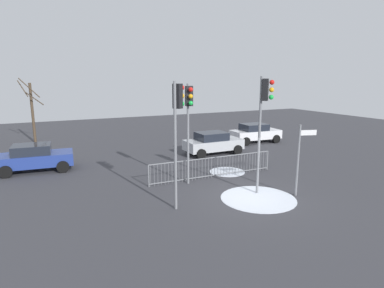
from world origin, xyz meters
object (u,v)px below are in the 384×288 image
at_px(traffic_light_mid_right, 264,109).
at_px(car_blue_trailing, 35,157).
at_px(car_white_far, 255,133).
at_px(traffic_light_foreground_right, 189,112).
at_px(traffic_light_rear_left, 177,117).
at_px(car_silver_mid, 213,143).
at_px(direction_sign_post, 300,156).
at_px(bare_tree_left, 32,111).

distance_m(traffic_light_mid_right, car_blue_trailing, 12.35).
distance_m(car_blue_trailing, car_white_far, 15.58).
distance_m(traffic_light_foreground_right, car_white_far, 11.67).
relative_size(traffic_light_rear_left, traffic_light_mid_right, 0.97).
bearing_deg(car_silver_mid, traffic_light_rear_left, -127.90).
distance_m(direction_sign_post, car_silver_mid, 8.38).
bearing_deg(car_white_far, traffic_light_foreground_right, -138.56).
distance_m(direction_sign_post, car_white_far, 11.70).
distance_m(traffic_light_foreground_right, car_silver_mid, 6.95).
height_order(direction_sign_post, car_silver_mid, direction_sign_post).
bearing_deg(traffic_light_foreground_right, car_white_far, -134.68).
xyz_separation_m(car_white_far, bare_tree_left, (-15.52, 7.29, 1.73)).
xyz_separation_m(traffic_light_foreground_right, car_white_far, (8.97, 6.96, -2.69)).
xyz_separation_m(traffic_light_mid_right, car_blue_trailing, (-8.83, 8.13, -2.92)).
bearing_deg(car_blue_trailing, traffic_light_foreground_right, -36.00).
distance_m(traffic_light_foreground_right, direction_sign_post, 5.20).
relative_size(direction_sign_post, car_silver_mid, 0.81).
xyz_separation_m(traffic_light_rear_left, car_silver_mid, (5.66, 7.31, -2.80)).
xyz_separation_m(traffic_light_foreground_right, car_silver_mid, (4.07, 4.94, -2.69)).
bearing_deg(direction_sign_post, traffic_light_mid_right, 161.85).
distance_m(traffic_light_rear_left, car_silver_mid, 9.66).
height_order(direction_sign_post, car_white_far, direction_sign_post).
distance_m(traffic_light_foreground_right, car_blue_trailing, 9.06).
xyz_separation_m(traffic_light_mid_right, car_silver_mid, (1.80, 7.43, -2.92)).
relative_size(traffic_light_mid_right, car_blue_trailing, 1.29).
height_order(traffic_light_foreground_right, traffic_light_mid_right, traffic_light_mid_right).
relative_size(direction_sign_post, bare_tree_left, 0.62).
bearing_deg(car_silver_mid, car_blue_trailing, 176.05).
xyz_separation_m(traffic_light_foreground_right, bare_tree_left, (-6.54, 14.25, -0.96)).
bearing_deg(direction_sign_post, traffic_light_rear_left, -175.01).
relative_size(traffic_light_rear_left, direction_sign_post, 1.58).
xyz_separation_m(traffic_light_mid_right, car_white_far, (6.70, 9.45, -2.92)).
xyz_separation_m(traffic_light_rear_left, traffic_light_foreground_right, (1.59, 2.37, -0.11)).
distance_m(traffic_light_foreground_right, traffic_light_mid_right, 3.38).
distance_m(car_silver_mid, car_blue_trailing, 10.65).
xyz_separation_m(traffic_light_rear_left, car_white_far, (10.56, 9.33, -2.80)).
distance_m(traffic_light_rear_left, car_blue_trailing, 9.83).
relative_size(car_blue_trailing, bare_tree_left, 0.79).
height_order(car_blue_trailing, bare_tree_left, bare_tree_left).
relative_size(traffic_light_foreground_right, car_blue_trailing, 1.20).
relative_size(traffic_light_mid_right, car_silver_mid, 1.33).
bearing_deg(bare_tree_left, car_white_far, -25.18).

